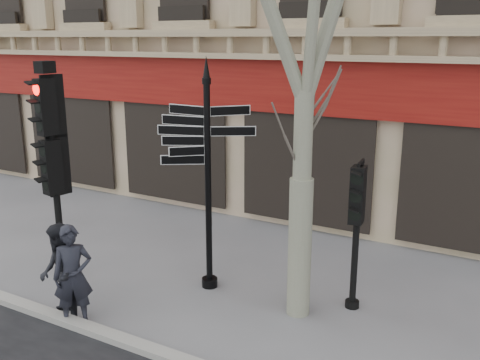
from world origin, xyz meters
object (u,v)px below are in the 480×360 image
object	(u,v)px
fingerpost	(207,137)
pedestrian_a	(73,276)
traffic_signal_secondary	(358,211)
traffic_signal_main	(52,145)
pedestrian_b	(61,273)

from	to	relation	value
fingerpost	pedestrian_a	distance (m)	3.35
fingerpost	traffic_signal_secondary	size ratio (longest dim) A/B	1.68
fingerpost	traffic_signal_secondary	distance (m)	2.98
traffic_signal_secondary	pedestrian_a	xyz separation A→B (m)	(-3.92, -2.87, -0.96)
traffic_signal_main	pedestrian_b	size ratio (longest dim) A/B	2.49
fingerpost	pedestrian_a	bearing A→B (deg)	-139.97
pedestrian_a	pedestrian_b	distance (m)	0.29
traffic_signal_secondary	fingerpost	bearing A→B (deg)	-174.71
pedestrian_b	pedestrian_a	bearing A→B (deg)	34.88
traffic_signal_main	pedestrian_b	distance (m)	2.69
traffic_signal_main	traffic_signal_secondary	world-z (taller)	traffic_signal_main
traffic_signal_secondary	pedestrian_a	bearing A→B (deg)	-150.15
fingerpost	traffic_signal_main	distance (m)	3.12
traffic_signal_secondary	traffic_signal_main	bearing A→B (deg)	-170.91
traffic_signal_secondary	pedestrian_b	distance (m)	5.18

